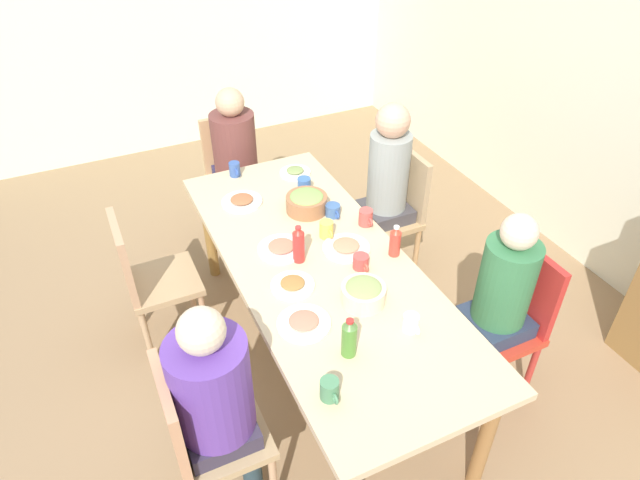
% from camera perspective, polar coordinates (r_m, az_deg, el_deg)
% --- Properties ---
extents(ground_plane, '(7.44, 7.44, 0.00)m').
position_cam_1_polar(ground_plane, '(3.44, 0.00, -11.94)').
color(ground_plane, '#937350').
extents(wall_left, '(0.12, 4.47, 2.60)m').
position_cam_1_polar(wall_left, '(5.44, -15.46, 22.18)').
color(wall_left, silver).
rests_on(wall_left, ground_plane).
extents(dining_table, '(2.26, 0.89, 0.74)m').
position_cam_1_polar(dining_table, '(2.96, 0.00, -3.45)').
color(dining_table, '#CFB58A').
rests_on(dining_table, ground_plane).
extents(chair_0, '(0.40, 0.40, 0.90)m').
position_cam_1_polar(chair_0, '(2.56, -12.11, -18.82)').
color(chair_0, tan).
rests_on(chair_0, ground_plane).
extents(person_0, '(0.33, 0.33, 1.20)m').
position_cam_1_polar(person_0, '(2.40, -10.65, -15.35)').
color(person_0, '#263948').
rests_on(person_0, ground_plane).
extents(chair_1, '(0.40, 0.40, 0.90)m').
position_cam_1_polar(chair_1, '(3.34, -17.25, -3.56)').
color(chair_1, tan).
rests_on(chair_1, ground_plane).
extents(chair_2, '(0.40, 0.40, 0.90)m').
position_cam_1_polar(chair_2, '(3.12, 18.65, -7.39)').
color(chair_2, red).
rests_on(chair_2, ground_plane).
extents(person_2, '(0.30, 0.30, 1.18)m').
position_cam_1_polar(person_2, '(2.94, 17.97, -5.49)').
color(person_2, '#323B4B').
rests_on(person_2, ground_plane).
extents(chair_3, '(0.40, 0.40, 0.90)m').
position_cam_1_polar(chair_3, '(3.78, 7.73, 3.30)').
color(chair_3, tan).
rests_on(chair_3, ground_plane).
extents(person_3, '(0.30, 0.30, 1.27)m').
position_cam_1_polar(person_3, '(3.61, 6.80, 6.09)').
color(person_3, '#414042').
rests_on(person_3, ground_plane).
extents(chair_4, '(0.40, 0.40, 0.90)m').
position_cam_1_polar(chair_4, '(4.22, -8.80, 7.10)').
color(chair_4, tan).
rests_on(chair_4, ground_plane).
extents(person_4, '(0.31, 0.31, 1.17)m').
position_cam_1_polar(person_4, '(4.05, -8.66, 8.93)').
color(person_4, '#263344').
rests_on(person_4, ground_plane).
extents(plate_0, '(0.25, 0.25, 0.04)m').
position_cam_1_polar(plate_0, '(3.40, -8.00, 3.98)').
color(plate_0, silver).
rests_on(plate_0, dining_table).
extents(plate_1, '(0.26, 0.26, 0.04)m').
position_cam_1_polar(plate_1, '(3.00, 2.70, -0.73)').
color(plate_1, silver).
rests_on(plate_1, dining_table).
extents(plate_2, '(0.25, 0.25, 0.04)m').
position_cam_1_polar(plate_2, '(2.58, -1.67, -8.44)').
color(plate_2, white).
rests_on(plate_2, dining_table).
extents(plate_3, '(0.20, 0.20, 0.04)m').
position_cam_1_polar(plate_3, '(3.67, -2.56, 6.98)').
color(plate_3, white).
rests_on(plate_3, dining_table).
extents(plate_4, '(0.22, 0.22, 0.04)m').
position_cam_1_polar(plate_4, '(2.77, -2.82, -4.59)').
color(plate_4, white).
rests_on(plate_4, dining_table).
extents(plate_5, '(0.26, 0.26, 0.04)m').
position_cam_1_polar(plate_5, '(3.00, -3.97, -0.81)').
color(plate_5, silver).
rests_on(plate_5, dining_table).
extents(bowl_0, '(0.24, 0.24, 0.12)m').
position_cam_1_polar(bowl_0, '(3.28, -1.37, 3.91)').
color(bowl_0, '#9B6641').
rests_on(bowl_0, dining_table).
extents(bowl_1, '(0.22, 0.22, 0.11)m').
position_cam_1_polar(bowl_1, '(2.67, 4.46, -5.41)').
color(bowl_1, beige).
rests_on(bowl_1, dining_table).
extents(cup_0, '(0.11, 0.08, 0.10)m').
position_cam_1_polar(cup_0, '(3.07, 0.67, 1.09)').
color(cup_0, '#EECE4E').
rests_on(cup_0, dining_table).
extents(cup_1, '(0.12, 0.08, 0.08)m').
position_cam_1_polar(cup_1, '(2.87, 4.22, -2.27)').
color(cup_1, '#CE4641').
rests_on(cup_1, dining_table).
extents(cup_2, '(0.11, 0.08, 0.10)m').
position_cam_1_polar(cup_2, '(2.29, 1.00, -15.06)').
color(cup_2, '#498257').
rests_on(cup_2, dining_table).
extents(cup_3, '(0.11, 0.07, 0.09)m').
position_cam_1_polar(cup_3, '(3.67, -8.72, 7.16)').
color(cup_3, '#365597').
rests_on(cup_3, dining_table).
extents(cup_4, '(0.12, 0.08, 0.09)m').
position_cam_1_polar(cup_4, '(3.46, -1.62, 5.65)').
color(cup_4, '#3962A4').
rests_on(cup_4, dining_table).
extents(cup_5, '(0.12, 0.09, 0.07)m').
position_cam_1_polar(cup_5, '(3.24, 1.33, 3.04)').
color(cup_5, '#3D6097').
rests_on(cup_5, dining_table).
extents(cup_6, '(0.12, 0.08, 0.10)m').
position_cam_1_polar(cup_6, '(3.17, 4.71, 2.31)').
color(cup_6, '#CC4D46').
rests_on(cup_6, dining_table).
extents(cup_7, '(0.11, 0.07, 0.08)m').
position_cam_1_polar(cup_7, '(2.57, 9.29, -8.40)').
color(cup_7, white).
rests_on(cup_7, dining_table).
extents(bottle_0, '(0.07, 0.07, 0.20)m').
position_cam_1_polar(bottle_0, '(2.40, 3.00, -10.00)').
color(bottle_0, '#4B862F').
rests_on(bottle_0, dining_table).
extents(bottle_1, '(0.06, 0.06, 0.18)m').
position_cam_1_polar(bottle_1, '(2.95, 7.70, -0.15)').
color(bottle_1, red).
rests_on(bottle_1, dining_table).
extents(bottle_2, '(0.06, 0.06, 0.22)m').
position_cam_1_polar(bottle_2, '(2.87, -2.20, -0.50)').
color(bottle_2, red).
rests_on(bottle_2, dining_table).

